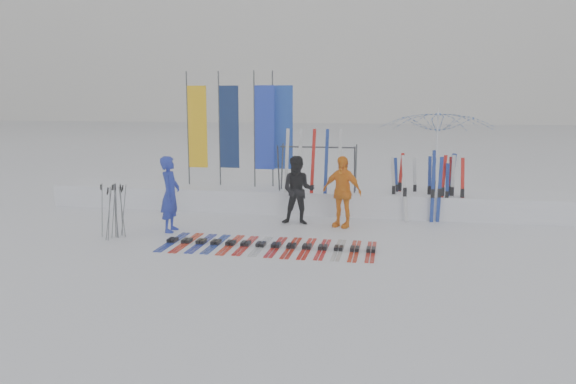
% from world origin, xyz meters
% --- Properties ---
extents(ground, '(120.00, 120.00, 0.00)m').
position_xyz_m(ground, '(0.00, 0.00, 0.00)').
color(ground, white).
rests_on(ground, ground).
extents(snow_bank, '(14.00, 1.60, 0.60)m').
position_xyz_m(snow_bank, '(0.00, 4.60, 0.30)').
color(snow_bank, white).
rests_on(snow_bank, ground).
extents(person_blue, '(0.46, 0.67, 1.75)m').
position_xyz_m(person_blue, '(-2.55, 1.55, 0.87)').
color(person_blue, '#1C2EA7').
rests_on(person_blue, ground).
extents(person_black, '(0.84, 0.67, 1.68)m').
position_xyz_m(person_black, '(0.22, 2.84, 0.84)').
color(person_black, black).
rests_on(person_black, ground).
extents(person_yellow, '(1.08, 0.76, 1.71)m').
position_xyz_m(person_yellow, '(1.29, 2.75, 0.85)').
color(person_yellow, orange).
rests_on(person_yellow, ground).
extents(tent_canopy, '(3.46, 3.51, 2.80)m').
position_xyz_m(tent_canopy, '(3.63, 5.43, 1.40)').
color(tent_canopy, white).
rests_on(tent_canopy, ground).
extents(ski_row, '(4.39, 1.69, 0.07)m').
position_xyz_m(ski_row, '(-0.03, 0.60, 0.04)').
color(ski_row, navy).
rests_on(ski_row, ground).
extents(pole_cluster, '(0.54, 0.61, 1.23)m').
position_xyz_m(pole_cluster, '(-3.52, 0.76, 0.60)').
color(pole_cluster, '#595B60').
rests_on(pole_cluster, ground).
extents(feather_flags, '(3.03, 0.22, 3.20)m').
position_xyz_m(feather_flags, '(-1.71, 4.80, 2.24)').
color(feather_flags, '#383A3F').
rests_on(feather_flags, ground).
extents(ski_rack, '(2.04, 0.80, 1.23)m').
position_xyz_m(ski_rack, '(0.50, 4.20, 1.38)').
color(ski_rack, '#383A3F').
rests_on(ski_rack, ground).
extents(upright_skis, '(1.76, 1.22, 1.70)m').
position_xyz_m(upright_skis, '(3.44, 4.12, 0.81)').
color(upright_skis, navy).
rests_on(upright_skis, ground).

